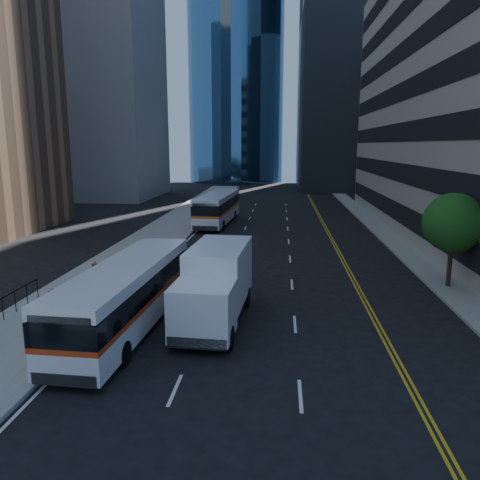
{
  "coord_description": "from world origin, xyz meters",
  "views": [
    {
      "loc": [
        -0.23,
        -17.51,
        7.72
      ],
      "look_at": [
        -2.32,
        6.57,
        2.8
      ],
      "focal_mm": 35.0,
      "sensor_mm": 36.0,
      "label": 1
    }
  ],
  "objects_px": {
    "street_tree": "(453,223)",
    "bus_front": "(127,294)",
    "bus_rear": "(218,208)",
    "box_truck": "(216,284)"
  },
  "relations": [
    {
      "from": "street_tree",
      "to": "bus_rear",
      "type": "distance_m",
      "value": 25.56
    },
    {
      "from": "street_tree",
      "to": "box_truck",
      "type": "relative_size",
      "value": 0.72
    },
    {
      "from": "bus_rear",
      "to": "box_truck",
      "type": "bearing_deg",
      "value": -78.84
    },
    {
      "from": "bus_front",
      "to": "bus_rear",
      "type": "distance_m",
      "value": 27.41
    },
    {
      "from": "box_truck",
      "to": "bus_front",
      "type": "bearing_deg",
      "value": -160.01
    },
    {
      "from": "street_tree",
      "to": "bus_front",
      "type": "xyz_separation_m",
      "value": [
        -15.6,
        -7.13,
        -2.09
      ]
    },
    {
      "from": "box_truck",
      "to": "street_tree",
      "type": "bearing_deg",
      "value": 30.38
    },
    {
      "from": "bus_rear",
      "to": "box_truck",
      "type": "height_order",
      "value": "box_truck"
    },
    {
      "from": "bus_front",
      "to": "bus_rear",
      "type": "xyz_separation_m",
      "value": [
        0.17,
        27.41,
        0.07
      ]
    },
    {
      "from": "bus_rear",
      "to": "bus_front",
      "type": "bearing_deg",
      "value": -86.63
    }
  ]
}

